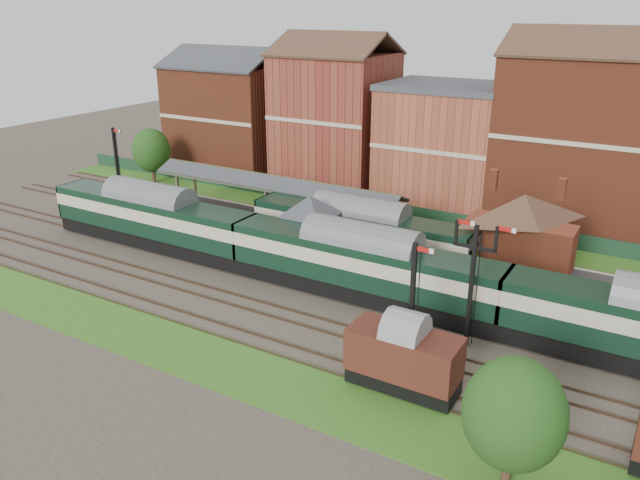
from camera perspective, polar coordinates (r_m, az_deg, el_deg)
The scene contains 18 objects.
ground at distance 47.15m, azimuth 0.16°, elevation -4.45°, with size 160.00×160.00×0.00m, color #473D33.
grass_back at distance 60.44m, azimuth 7.87°, elevation 1.22°, with size 90.00×4.50×0.06m, color #2D6619.
grass_front at distance 38.52m, azimuth -9.09°, elevation -10.95°, with size 90.00×5.00×0.06m, color #2D6619.
fence at distance 61.97m, azimuth 8.63°, elevation 2.38°, with size 90.00×0.12×1.50m, color #193823.
platform at distance 57.05m, azimuth 0.79°, elevation 0.71°, with size 55.00×3.40×1.00m, color #2D2D2D.
signal_box at distance 49.92m, azimuth -0.91°, elevation 0.99°, with size 5.40×5.40×6.00m.
brick_hut at distance 47.27m, azimuth 7.41°, elevation -2.97°, with size 3.20×2.64×2.94m.
station_building at distance 50.17m, azimuth 17.91°, elevation 0.97°, with size 8.10×8.10×5.90m.
canopy at distance 58.87m, azimuth -4.28°, elevation 5.47°, with size 26.00×3.89×4.08m.
semaphore_bracket at distance 38.80m, azimuth 13.78°, elevation -3.38°, with size 3.60×0.25×8.18m.
semaphore_platform_end at distance 70.11m, azimuth -18.07°, elevation 6.65°, with size 1.23×0.25×8.00m.
semaphore_siding at distance 35.71m, azimuth 8.42°, elevation -6.03°, with size 1.23×0.25×8.00m.
town_backdrop at distance 66.77m, azimuth 11.11°, elevation 9.13°, with size 69.00×10.00×16.00m.
dmu_train at distance 44.60m, azimuth 3.79°, elevation -2.17°, with size 61.53×3.23×4.73m.
platform_railcar at distance 51.51m, azimuth 3.66°, elevation 0.87°, with size 19.22×3.03×4.43m.
goods_van_a at distance 34.92m, azimuth 7.67°, elevation -10.50°, with size 6.11×2.65×3.70m.
tree_far at distance 28.59m, azimuth 17.32°, elevation -14.97°, with size 4.41×4.41×6.44m.
tree_back at distance 76.46m, azimuth -15.17°, elevation 7.91°, with size 4.45×4.45×6.51m.
Camera 1 is at (21.56, -36.74, 20.20)m, focal length 35.00 mm.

